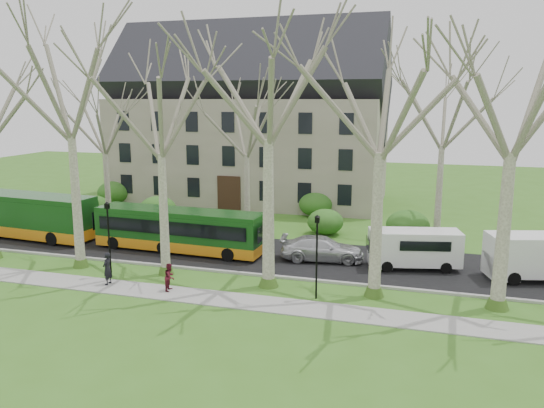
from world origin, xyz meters
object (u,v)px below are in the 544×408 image
Objects in this scene: bus_follow at (179,230)px; pedestrian_a at (107,268)px; sedan at (322,249)px; bus_lead at (15,214)px; van_a at (414,249)px; van_b at (542,257)px; pedestrian_b at (170,277)px.

pedestrian_a is at bearing -94.16° from bus_follow.
bus_follow is at bearing 85.10° from sedan.
bus_lead reaches higher than bus_follow.
van_a is 6.91m from van_b.
van_a is 0.90× the size of van_b.
sedan is at bearing 5.54° from bus_lead.
pedestrian_b is (-6.71, -7.54, -0.02)m from sedan.
bus_follow is 7.53m from pedestrian_b.
sedan is at bearing 167.14° from van_a.
van_a is (5.58, -0.02, 0.41)m from sedan.
van_b reaches higher than sedan.
bus_follow is 7.13m from pedestrian_a.
bus_lead is 17.85m from pedestrian_b.
pedestrian_b is (-12.29, -7.51, -0.42)m from van_a.
bus_lead is 13.46m from bus_follow.
pedestrian_a is (-0.84, -7.06, -0.54)m from bus_follow.
bus_follow is at bearing 166.21° from van_b.
van_a is 17.72m from pedestrian_a.
van_b is at bearing -99.01° from sedan.
pedestrian_a is 3.70m from pedestrian_b.
pedestrian_b is (2.85, -6.93, -0.71)m from bus_follow.
van_b is (35.51, 0.25, -0.36)m from bus_lead.
sedan is at bearing 124.53° from pedestrian_a.
bus_follow is at bearing 171.32° from pedestrian_a.
bus_follow is at bearing 3.58° from bus_lead.
van_b is 3.28× the size of pedestrian_a.
pedestrian_b is at bearing -19.10° from bus_lead.
bus_lead reaches higher than pedestrian_a.
van_a is at bearing 5.32° from bus_lead.
van_b is (6.91, -0.08, 0.13)m from van_a.
van_a is 2.96× the size of pedestrian_a.
bus_follow reaches higher than van_a.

